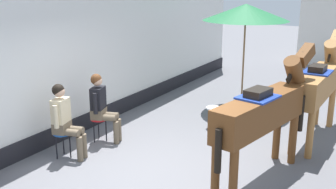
{
  "coord_description": "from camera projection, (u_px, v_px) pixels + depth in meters",
  "views": [
    {
      "loc": [
        3.41,
        -5.31,
        3.22
      ],
      "look_at": [
        -0.4,
        1.2,
        1.05
      ],
      "focal_mm": 44.11,
      "sensor_mm": 36.0,
      "label": 1
    }
  ],
  "objects": [
    {
      "name": "ground_plane",
      "position": [
        223.0,
        122.0,
        9.44
      ],
      "size": [
        40.0,
        40.0,
        0.0
      ],
      "primitive_type": "plane",
      "color": "slate"
    },
    {
      "name": "pub_facade_wall",
      "position": [
        90.0,
        56.0,
        9.0
      ],
      "size": [
        0.34,
        14.0,
        3.4
      ],
      "color": "white",
      "rests_on": "ground_plane"
    },
    {
      "name": "seated_visitor_near",
      "position": [
        64.0,
        117.0,
        7.41
      ],
      "size": [
        0.61,
        0.48,
        1.39
      ],
      "color": "#194C99",
      "rests_on": "ground_plane"
    },
    {
      "name": "seated_visitor_far",
      "position": [
        101.0,
        104.0,
        8.17
      ],
      "size": [
        0.61,
        0.48,
        1.39
      ],
      "color": "red",
      "rests_on": "ground_plane"
    },
    {
      "name": "saddled_horse_near",
      "position": [
        264.0,
        111.0,
        6.56
      ],
      "size": [
        0.85,
        2.97,
        2.06
      ],
      "color": "brown",
      "rests_on": "ground_plane"
    },
    {
      "name": "saddled_horse_far",
      "position": [
        319.0,
        83.0,
        8.24
      ],
      "size": [
        0.51,
        3.0,
        2.06
      ],
      "color": "#9E6B38",
      "rests_on": "ground_plane"
    },
    {
      "name": "cafe_parasol",
      "position": [
        246.0,
        13.0,
        10.0
      ],
      "size": [
        2.1,
        2.1,
        2.58
      ],
      "color": "black",
      "rests_on": "ground_plane"
    },
    {
      "name": "spare_stool_white",
      "position": [
        213.0,
        110.0,
        9.03
      ],
      "size": [
        0.32,
        0.32,
        0.46
      ],
      "color": "white",
      "rests_on": "ground_plane"
    }
  ]
}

